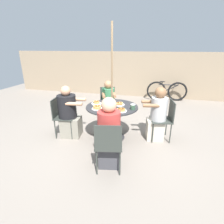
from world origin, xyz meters
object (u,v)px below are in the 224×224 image
(patio_chair_south, at_px, (61,114))
(pancake_plate_c, at_px, (119,104))
(diner_west, at_px, (109,136))
(patio_table, at_px, (112,114))
(diner_south, at_px, (69,114))
(patio_chair_west, at_px, (109,144))
(pancake_plate_b, at_px, (96,103))
(pancake_plate_d, at_px, (121,110))
(syrup_bottle, at_px, (114,105))
(bicycle, at_px, (167,91))
(patio_chair_north, at_px, (165,118))
(diner_east, at_px, (108,103))
(drinking_glass_a, at_px, (106,106))
(patio_chair_east, at_px, (108,101))
(drinking_glass_b, at_px, (104,110))
(coffee_cup, at_px, (133,107))
(pancake_plate_a, at_px, (97,108))
(diner_north, at_px, (157,116))

(patio_chair_south, distance_m, pancake_plate_c, 1.27)
(diner_west, bearing_deg, patio_table, 90.00)
(diner_south, bearing_deg, patio_chair_west, 42.00)
(pancake_plate_b, distance_m, pancake_plate_d, 0.67)
(syrup_bottle, distance_m, bicycle, 3.51)
(pancake_plate_b, bearing_deg, syrup_bottle, -20.67)
(patio_chair_north, height_order, diner_east, diner_east)
(patio_table, bearing_deg, drinking_glass_a, -118.45)
(diner_west, distance_m, drinking_glass_a, 0.83)
(diner_south, bearing_deg, patio_chair_east, 146.75)
(patio_chair_east, relative_size, drinking_glass_b, 6.85)
(diner_west, distance_m, pancake_plate_d, 0.70)
(diner_south, height_order, pancake_plate_c, diner_south)
(diner_east, relative_size, patio_chair_west, 1.26)
(patio_chair_west, relative_size, pancake_plate_b, 3.93)
(diner_east, xyz_separation_m, patio_chair_west, (0.52, -1.94, -0.00))
(diner_east, distance_m, drinking_glass_a, 1.08)
(diner_south, xyz_separation_m, pancake_plate_c, (1.04, 0.25, 0.23))
(diner_west, height_order, syrup_bottle, diner_west)
(patio_chair_west, xyz_separation_m, bicycle, (1.04, 4.27, -0.14))
(coffee_cup, bearing_deg, patio_chair_west, -102.92)
(syrup_bottle, distance_m, drinking_glass_a, 0.16)
(diner_west, distance_m, coffee_cup, 0.89)
(bicycle, bearing_deg, coffee_cup, -107.56)
(bicycle, bearing_deg, pancake_plate_c, -113.65)
(pancake_plate_a, bearing_deg, patio_chair_north, 18.36)
(syrup_bottle, bearing_deg, diner_south, -177.40)
(patio_chair_south, relative_size, pancake_plate_b, 3.93)
(pancake_plate_d, relative_size, drinking_glass_a, 2.07)
(pancake_plate_d, height_order, drinking_glass_b, drinking_glass_b)
(diner_north, relative_size, drinking_glass_a, 10.80)
(diner_west, bearing_deg, bicycle, 64.23)
(coffee_cup, xyz_separation_m, drinking_glass_a, (-0.52, -0.06, -0.00))
(patio_chair_south, bearing_deg, diner_south, 90.00)
(pancake_plate_a, height_order, coffee_cup, coffee_cup)
(pancake_plate_a, height_order, pancake_plate_c, pancake_plate_a)
(patio_chair_east, height_order, pancake_plate_a, patio_chair_east)
(patio_table, distance_m, patio_chair_south, 1.09)
(patio_chair_south, relative_size, coffee_cup, 8.11)
(patio_table, bearing_deg, pancake_plate_d, -45.10)
(bicycle, bearing_deg, patio_chair_north, -97.02)
(patio_chair_west, relative_size, pancake_plate_c, 3.93)
(diner_north, relative_size, diner_south, 1.01)
(patio_table, distance_m, patio_chair_north, 1.09)
(syrup_bottle, bearing_deg, drinking_glass_a, -155.30)
(pancake_plate_a, bearing_deg, drinking_glass_a, 27.45)
(diner_east, height_order, diner_west, diner_west)
(patio_chair_west, relative_size, drinking_glass_a, 8.12)
(patio_chair_west, xyz_separation_m, pancake_plate_c, (-0.08, 1.19, 0.24))
(coffee_cup, bearing_deg, pancake_plate_d, -143.54)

